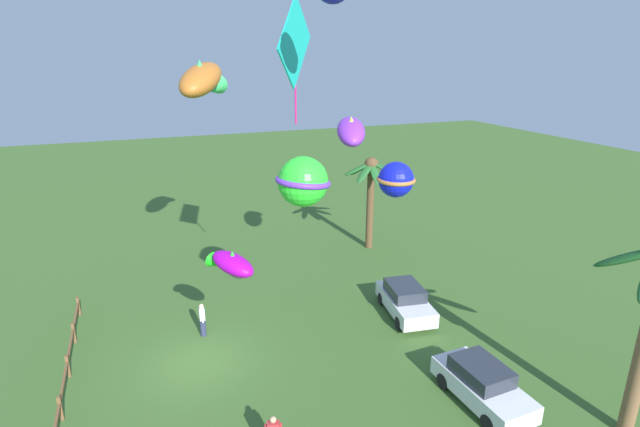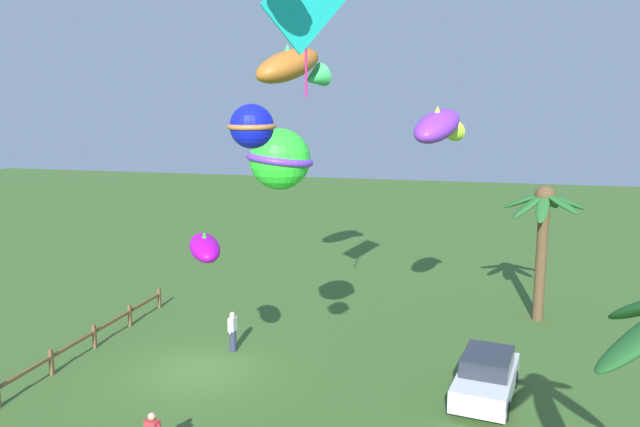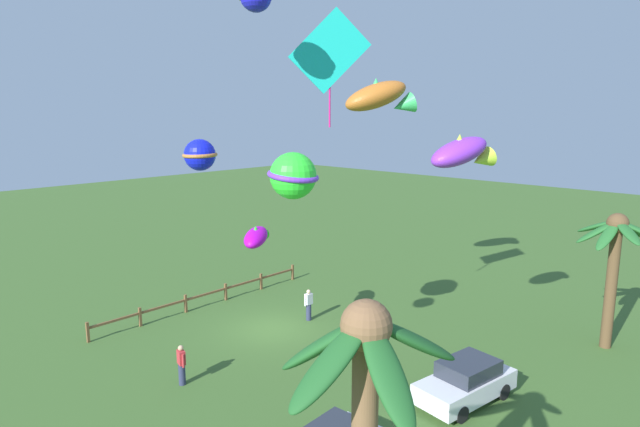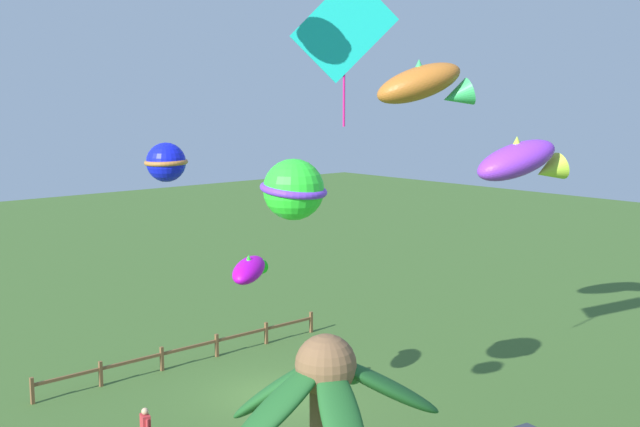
% 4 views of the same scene
% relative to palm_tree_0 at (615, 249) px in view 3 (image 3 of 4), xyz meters
% --- Properties ---
extents(ground_plane, '(120.00, 120.00, 0.00)m').
position_rel_palm_tree_0_xyz_m(ground_plane, '(8.84, -12.19, -4.46)').
color(ground_plane, '#3D6028').
extents(palm_tree_0, '(3.31, 3.57, 6.04)m').
position_rel_palm_tree_0_xyz_m(palm_tree_0, '(0.00, 0.00, 0.00)').
color(palm_tree_0, brown).
rests_on(palm_tree_0, ground).
extents(palm_tree_1, '(3.64, 3.40, 7.03)m').
position_rel_palm_tree_0_xyz_m(palm_tree_1, '(17.90, 0.67, 0.60)').
color(palm_tree_1, brown).
rests_on(palm_tree_1, ground).
extents(rail_fence, '(12.89, 0.12, 0.95)m').
position_rel_palm_tree_0_xyz_m(rail_fence, '(9.17, -17.10, -3.87)').
color(rail_fence, brown).
rests_on(rail_fence, ground).
extents(parked_car_1, '(4.11, 2.26, 1.51)m').
position_rel_palm_tree_0_xyz_m(parked_car_1, '(8.40, -2.24, -3.71)').
color(parked_car_1, silver).
rests_on(parked_car_1, ground).
extents(spectator_0, '(0.32, 0.54, 1.59)m').
position_rel_palm_tree_0_xyz_m(spectator_0, '(14.75, -10.67, -3.65)').
color(spectator_0, '#2D3351').
rests_on(spectator_0, ground).
extents(spectator_1, '(0.55, 0.26, 1.59)m').
position_rel_palm_tree_0_xyz_m(spectator_1, '(6.81, -11.72, -3.65)').
color(spectator_1, '#2D3351').
rests_on(spectator_1, ground).
extents(kite_diamond_0, '(2.49, 2.06, 4.44)m').
position_rel_palm_tree_0_xyz_m(kite_diamond_0, '(9.37, -8.01, 7.99)').
color(kite_diamond_0, '#16BEAF').
extents(kite_fish_1, '(3.23, 2.15, 1.67)m').
position_rel_palm_tree_0_xyz_m(kite_fish_1, '(5.91, -4.18, 4.22)').
color(kite_fish_1, '#8B32DF').
extents(kite_ball_3, '(1.05, 1.05, 0.94)m').
position_rel_palm_tree_0_xyz_m(kite_ball_3, '(15.76, -7.38, 4.53)').
color(kite_ball_3, '#1019DF').
extents(kite_fish_4, '(3.98, 3.21, 2.17)m').
position_rel_palm_tree_0_xyz_m(kite_fish_4, '(3.06, -10.42, 6.51)').
color(kite_fish_4, '#BC6823').
extents(kite_ball_5, '(2.39, 2.40, 1.78)m').
position_rel_palm_tree_0_xyz_m(kite_ball_5, '(11.04, -8.34, 3.43)').
color(kite_ball_5, '#2EF030').
extents(kite_fish_6, '(2.17, 1.82, 1.00)m').
position_rel_palm_tree_0_xyz_m(kite_fish_6, '(10.68, -10.97, 0.59)').
color(kite_fish_6, '#B40BC0').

